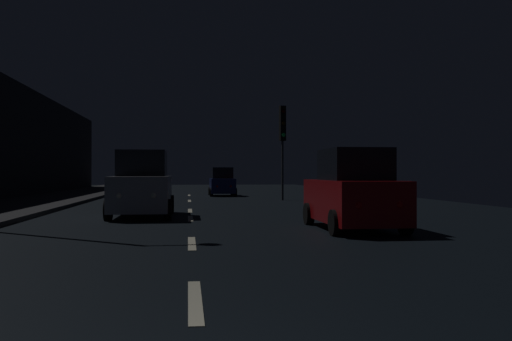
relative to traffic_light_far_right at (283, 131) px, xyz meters
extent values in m
cube|color=black|center=(-5.02, -1.56, -3.76)|extent=(27.04, 84.00, 0.02)
cube|color=#28282B|center=(-12.34, -1.56, -3.67)|extent=(4.40, 84.00, 0.15)
cube|color=beige|center=(-5.02, -23.06, -3.74)|extent=(0.16, 2.20, 0.01)
cube|color=beige|center=(-5.02, -17.85, -3.74)|extent=(0.16, 2.20, 0.01)
cube|color=beige|center=(-5.02, -11.52, -3.74)|extent=(0.16, 2.20, 0.01)
cube|color=beige|center=(-5.02, -7.78, -3.74)|extent=(0.16, 2.20, 0.01)
cube|color=beige|center=(-5.02, -0.13, -3.74)|extent=(0.16, 2.20, 0.01)
cube|color=beige|center=(-5.02, 7.25, -3.74)|extent=(0.16, 2.20, 0.01)
cylinder|color=#38383A|center=(0.00, 0.02, -2.13)|extent=(0.12, 0.12, 3.23)
cube|color=black|center=(0.00, 0.02, 0.43)|extent=(0.35, 0.38, 1.90)
sphere|color=black|center=(0.02, -0.16, 1.07)|extent=(0.22, 0.22, 0.22)
sphere|color=black|center=(0.02, -0.16, 0.43)|extent=(0.22, 0.22, 0.22)
sphere|color=#19D84C|center=(0.02, -0.16, -0.20)|extent=(0.22, 0.22, 0.22)
cube|color=#A5A8AD|center=(-6.65, -10.44, -2.94)|extent=(1.86, 4.35, 1.14)
cube|color=black|center=(-6.65, -10.29, -1.94)|extent=(1.58, 2.18, 0.87)
cylinder|color=black|center=(-5.73, -11.97, -3.42)|extent=(0.23, 0.66, 0.66)
cylinder|color=black|center=(-7.56, -11.97, -3.42)|extent=(0.23, 0.66, 0.66)
cylinder|color=black|center=(-5.73, -8.92, -3.42)|extent=(0.23, 0.66, 0.66)
cylinder|color=black|center=(-7.56, -8.92, -3.42)|extent=(0.23, 0.66, 0.66)
sphere|color=white|center=(-6.13, -12.58, -2.94)|extent=(0.19, 0.19, 0.19)
sphere|color=white|center=(-7.16, -12.58, -2.94)|extent=(0.19, 0.19, 0.19)
sphere|color=red|center=(-6.13, -8.31, -2.94)|extent=(0.19, 0.19, 0.19)
sphere|color=red|center=(-7.16, -8.31, -2.94)|extent=(0.19, 0.19, 0.19)
cube|color=maroon|center=(-0.80, -15.43, -2.99)|extent=(1.76, 4.10, 1.07)
cube|color=black|center=(-0.80, -15.57, -2.05)|extent=(1.49, 2.05, 0.82)
cylinder|color=black|center=(-1.66, -13.99, -3.43)|extent=(0.21, 0.62, 0.62)
cylinder|color=black|center=(0.06, -13.99, -3.43)|extent=(0.21, 0.62, 0.62)
cylinder|color=black|center=(-1.66, -16.86, -3.43)|extent=(0.21, 0.62, 0.62)
cylinder|color=black|center=(0.06, -16.86, -3.43)|extent=(0.21, 0.62, 0.62)
sphere|color=slate|center=(-1.29, -13.42, -2.99)|extent=(0.18, 0.18, 0.18)
sphere|color=slate|center=(-0.32, -13.42, -2.99)|extent=(0.18, 0.18, 0.18)
sphere|color=red|center=(-1.29, -17.43, -2.99)|extent=(0.18, 0.18, 0.18)
sphere|color=red|center=(-0.32, -17.43, -2.99)|extent=(0.18, 0.18, 0.18)
cube|color=#141E51|center=(-2.90, 6.29, -3.09)|extent=(1.53, 3.57, 0.94)
cube|color=black|center=(-2.90, 6.16, -2.26)|extent=(1.30, 1.79, 0.71)
cylinder|color=black|center=(-3.65, 7.54, -3.47)|extent=(0.19, 0.54, 0.54)
cylinder|color=black|center=(-2.15, 7.54, -3.47)|extent=(0.19, 0.54, 0.54)
cylinder|color=black|center=(-3.65, 5.04, -3.47)|extent=(0.19, 0.54, 0.54)
cylinder|color=black|center=(-2.15, 5.04, -3.47)|extent=(0.19, 0.54, 0.54)
sphere|color=slate|center=(-3.32, 8.04, -3.09)|extent=(0.15, 0.15, 0.15)
sphere|color=slate|center=(-2.47, 8.04, -3.09)|extent=(0.15, 0.15, 0.15)
sphere|color=red|center=(-3.32, 4.54, -3.09)|extent=(0.15, 0.15, 0.15)
sphere|color=red|center=(-2.47, 4.54, -3.09)|extent=(0.15, 0.15, 0.15)
camera|label=1|loc=(-5.11, -29.49, -2.27)|focal=38.71mm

